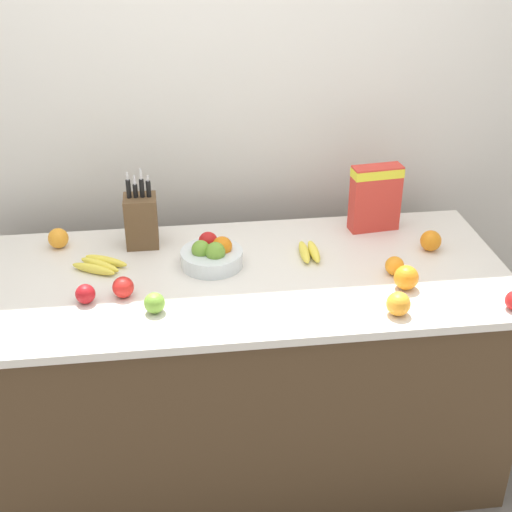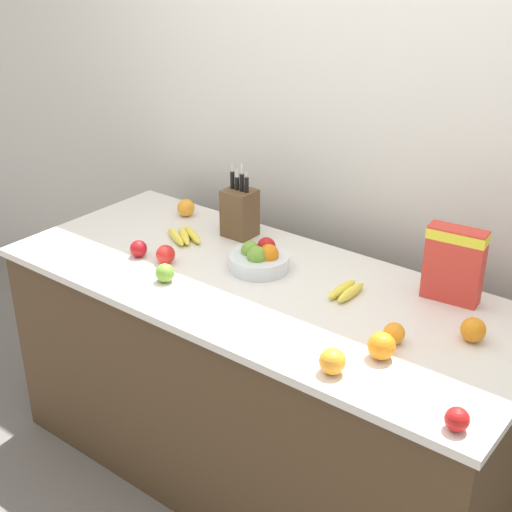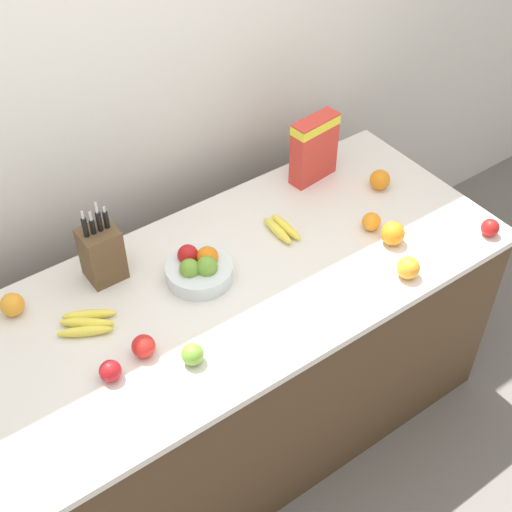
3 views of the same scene
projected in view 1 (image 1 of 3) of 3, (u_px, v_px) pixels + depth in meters
ground_plane at (236, 454)px, 2.98m from camera, size 14.00×14.00×0.00m
wall_back at (215, 106)px, 2.91m from camera, size 9.00×0.06×2.60m
counter at (234, 371)px, 2.77m from camera, size 2.01×0.84×0.87m
knife_block at (141, 220)px, 2.71m from camera, size 0.12×0.11×0.31m
cereal_box at (375, 195)px, 2.81m from camera, size 0.20×0.09×0.27m
fruit_bowl at (212, 254)px, 2.60m from camera, size 0.23×0.23×0.11m
banana_bunch_left at (309, 252)px, 2.67m from camera, size 0.07×0.17×0.03m
banana_bunch_right at (100, 265)px, 2.59m from camera, size 0.21×0.17×0.03m
apple_near_bananas at (154, 303)px, 2.33m from camera, size 0.07×0.07×0.07m
apple_by_knife_block at (85, 294)px, 2.38m from camera, size 0.07×0.07×0.07m
apple_rightmost at (123, 287)px, 2.41m from camera, size 0.07×0.07×0.07m
orange_by_cereal at (431, 241)px, 2.70m from camera, size 0.08×0.08×0.08m
orange_mid_right at (406, 278)px, 2.45m from camera, size 0.09×0.09×0.09m
orange_front_center at (58, 238)px, 2.72m from camera, size 0.08×0.08×0.08m
orange_mid_left at (398, 304)px, 2.31m from camera, size 0.08×0.08×0.08m
orange_front_left at (395, 266)px, 2.54m from camera, size 0.07×0.07×0.07m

